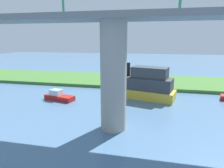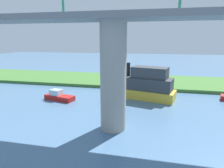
% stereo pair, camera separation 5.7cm
% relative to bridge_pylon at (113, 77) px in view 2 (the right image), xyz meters
% --- Properties ---
extents(ground_plane, '(160.00, 160.00, 0.00)m').
position_rel_bridge_pylon_xyz_m(ground_plane, '(0.45, -14.34, -4.81)').
color(ground_plane, '#4C7093').
extents(grassy_bank, '(80.00, 12.00, 0.50)m').
position_rel_bridge_pylon_xyz_m(grassy_bank, '(0.45, -20.34, -4.56)').
color(grassy_bank, '#427533').
rests_on(grassy_bank, ground).
extents(bridge_pylon, '(2.30, 2.30, 9.62)m').
position_rel_bridge_pylon_xyz_m(bridge_pylon, '(0.00, 0.00, 0.00)').
color(bridge_pylon, '#9E998E').
rests_on(bridge_pylon, ground).
extents(bridge_span, '(74.94, 4.30, 3.25)m').
position_rel_bridge_pylon_xyz_m(bridge_span, '(-0.00, -0.01, 5.31)').
color(bridge_span, slate).
rests_on(bridge_span, bridge_pylon).
extents(person_on_bank, '(0.51, 0.51, 1.39)m').
position_rel_bridge_pylon_xyz_m(person_on_bank, '(-1.63, -16.92, -3.61)').
color(person_on_bank, '#2D334C').
rests_on(person_on_bank, grassy_bank).
extents(mooring_post, '(0.20, 0.20, 0.79)m').
position_rel_bridge_pylon_xyz_m(mooring_post, '(-0.29, -15.02, -3.92)').
color(mooring_post, brown).
rests_on(mooring_post, grassy_bank).
extents(motorboat_red, '(9.93, 5.37, 4.83)m').
position_rel_bridge_pylon_xyz_m(motorboat_red, '(-2.02, -10.44, -3.02)').
color(motorboat_red, gold).
rests_on(motorboat_red, ground).
extents(skiff_small, '(4.38, 2.39, 1.39)m').
position_rel_bridge_pylon_xyz_m(skiff_small, '(9.05, -6.94, -4.32)').
color(skiff_small, red).
rests_on(skiff_small, ground).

